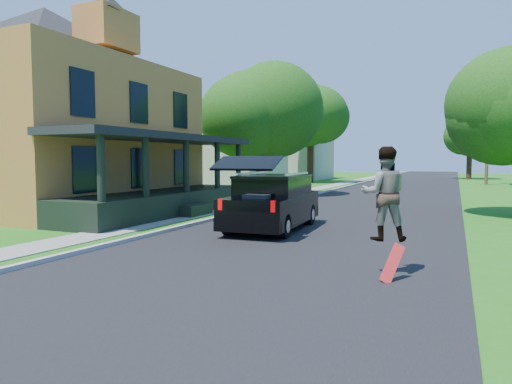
% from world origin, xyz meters
% --- Properties ---
extents(ground, '(140.00, 140.00, 0.00)m').
position_xyz_m(ground, '(0.00, 0.00, 0.00)').
color(ground, '#236013').
rests_on(ground, ground).
extents(street, '(8.00, 120.00, 0.02)m').
position_xyz_m(street, '(0.00, 20.00, 0.00)').
color(street, black).
rests_on(street, ground).
extents(curb, '(0.15, 120.00, 0.12)m').
position_xyz_m(curb, '(-4.05, 20.00, 0.00)').
color(curb, '#A7A7A2').
rests_on(curb, ground).
extents(sidewalk, '(1.30, 120.00, 0.03)m').
position_xyz_m(sidewalk, '(-5.60, 20.00, 0.00)').
color(sidewalk, gray).
rests_on(sidewalk, ground).
extents(front_walk, '(6.50, 1.20, 0.03)m').
position_xyz_m(front_walk, '(-9.50, 6.00, 0.00)').
color(front_walk, gray).
rests_on(front_walk, ground).
extents(main_house, '(15.56, 15.56, 10.10)m').
position_xyz_m(main_house, '(-12.80, 5.99, 4.92)').
color(main_house, '#C06B38').
rests_on(main_house, ground).
extents(neighbor_house_mid, '(12.78, 12.78, 8.30)m').
position_xyz_m(neighbor_house_mid, '(-13.50, 24.00, 4.19)').
color(neighbor_house_mid, '#BBB5A5').
rests_on(neighbor_house_mid, ground).
extents(neighbor_house_far, '(12.78, 12.78, 8.30)m').
position_xyz_m(neighbor_house_far, '(-13.50, 40.00, 4.19)').
color(neighbor_house_far, '#BBB5A5').
rests_on(neighbor_house_far, ground).
extents(black_suv, '(2.10, 4.90, 2.24)m').
position_xyz_m(black_suv, '(-1.40, 3.91, 0.86)').
color(black_suv, black).
rests_on(black_suv, ground).
extents(skateboarder, '(0.99, 0.86, 1.75)m').
position_xyz_m(skateboarder, '(2.50, -0.30, 1.51)').
color(skateboarder, black).
rests_on(skateboarder, ground).
extents(skateboard, '(0.38, 0.51, 0.70)m').
position_xyz_m(skateboard, '(2.73, -0.78, 0.29)').
color(skateboard, '#B20F0F').
rests_on(skateboard, ground).
extents(tree_left_mid, '(7.11, 7.27, 8.67)m').
position_xyz_m(tree_left_mid, '(-7.14, 16.40, 5.52)').
color(tree_left_mid, black).
rests_on(tree_left_mid, ground).
extents(tree_left_far, '(8.19, 8.34, 10.28)m').
position_xyz_m(tree_left_far, '(-8.92, 32.57, 6.77)').
color(tree_left_far, black).
rests_on(tree_left_far, ground).
extents(tree_right_far, '(5.04, 4.93, 7.65)m').
position_xyz_m(tree_right_far, '(4.99, 46.51, 5.07)').
color(tree_right_far, black).
rests_on(tree_right_far, ground).
extents(utility_pole_far, '(1.66, 0.62, 10.53)m').
position_xyz_m(utility_pole_far, '(6.11, 34.85, 5.42)').
color(utility_pole_far, '#4E3724').
rests_on(utility_pole_far, ground).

